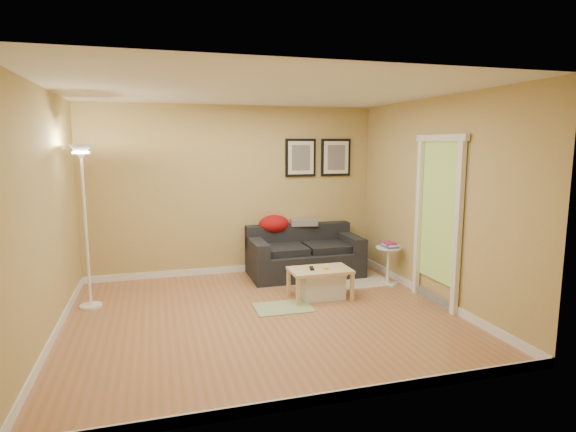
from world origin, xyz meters
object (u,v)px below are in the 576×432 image
(side_table, at_px, (388,266))
(sofa, at_px, (305,251))
(storage_bin, at_px, (321,284))
(coffee_table, at_px, (320,283))
(floor_lamp, at_px, (86,232))
(book_stack, at_px, (390,245))

(side_table, bearing_deg, sofa, 141.78)
(storage_bin, bearing_deg, coffee_table, -135.64)
(floor_lamp, bearing_deg, sofa, 11.98)
(side_table, xyz_separation_m, floor_lamp, (-4.02, 0.15, 0.68))
(side_table, bearing_deg, book_stack, -64.13)
(side_table, height_order, floor_lamp, floor_lamp)
(storage_bin, relative_size, side_table, 1.03)
(coffee_table, xyz_separation_m, floor_lamp, (-2.87, 0.46, 0.76))
(sofa, distance_m, coffee_table, 1.13)
(sofa, xyz_separation_m, storage_bin, (-0.11, -1.07, -0.20))
(coffee_table, bearing_deg, floor_lamp, 177.84)
(coffee_table, height_order, floor_lamp, floor_lamp)
(coffee_table, distance_m, book_stack, 1.26)
(sofa, bearing_deg, floor_lamp, -168.02)
(side_table, distance_m, book_stack, 0.32)
(sofa, distance_m, storage_bin, 1.09)
(coffee_table, relative_size, side_table, 1.44)
(coffee_table, distance_m, floor_lamp, 3.00)
(coffee_table, bearing_deg, sofa, 89.44)
(sofa, xyz_separation_m, book_stack, (1.02, -0.81, 0.22))
(storage_bin, bearing_deg, sofa, 84.03)
(sofa, distance_m, book_stack, 1.32)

